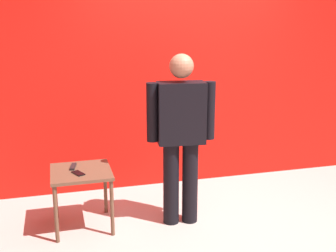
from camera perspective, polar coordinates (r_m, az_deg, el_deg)
The scene contains 6 objects.
ground_plane at distance 4.16m, azimuth 8.30°, elevation -14.04°, with size 12.00×12.00×0.00m, color #B7B2A8.
back_wall_red at distance 5.02m, azimuth 2.40°, elevation 9.73°, with size 6.18×0.12×3.13m, color red.
standing_person at distance 4.00m, azimuth 1.75°, elevation -0.74°, with size 0.66×0.27×1.65m.
side_table at distance 4.12m, azimuth -11.58°, elevation -6.94°, with size 0.56×0.56×0.57m.
cell_phone at distance 4.01m, azimuth -11.99°, elevation -6.23°, with size 0.07×0.14×0.01m, color black.
tv_remote at distance 4.18m, azimuth -12.64°, elevation -5.34°, with size 0.04×0.17×0.02m, color black.
Camera 1 is at (-1.51, -3.34, 1.97)m, focal length 45.34 mm.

